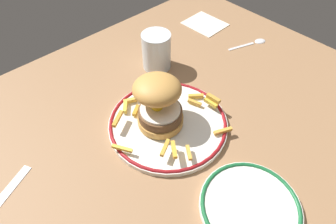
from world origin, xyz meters
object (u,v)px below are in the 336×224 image
spoon (256,41)px  napkin (205,24)px  dinner_plate (168,123)px  burger (159,101)px  side_plate (250,207)px  water_glass (157,53)px

spoon → napkin: (-3.75, 18.13, -0.16)cm
dinner_plate → burger: burger is taller
burger → spoon: size_ratio=1.16×
dinner_plate → side_plate: (-2.66, -25.15, -0.00)cm
water_glass → side_plate: bearing=-109.5°
spoon → dinner_plate: bearing=-172.2°
water_glass → spoon: (30.33, -12.41, -3.99)cm
dinner_plate → napkin: dinner_plate is taller
water_glass → dinner_plate: bearing=-124.8°
dinner_plate → burger: 6.98cm
water_glass → spoon: water_glass is taller
spoon → napkin: size_ratio=1.04×
burger → spoon: (44.08, 3.97, -7.11)cm
burger → side_plate: (-1.62, -27.06, -6.63)cm
burger → napkin: size_ratio=1.21×
napkin → spoon: bearing=-78.3°
water_glass → napkin: 27.50cm
dinner_plate → water_glass: water_glass is taller
spoon → side_plate: bearing=-145.8°
dinner_plate → water_glass: bearing=55.2°
spoon → water_glass: bearing=157.7°
side_plate → napkin: size_ratio=1.50×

